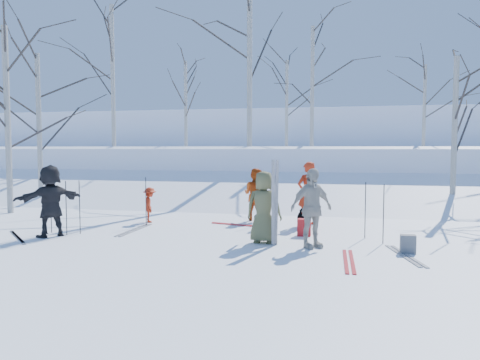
% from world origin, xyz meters
% --- Properties ---
extents(ground, '(120.00, 120.00, 0.00)m').
position_xyz_m(ground, '(0.00, 0.00, 0.00)').
color(ground, white).
rests_on(ground, ground).
extents(snow_ramp, '(70.00, 9.49, 4.12)m').
position_xyz_m(snow_ramp, '(0.00, 7.00, 0.15)').
color(snow_ramp, white).
rests_on(snow_ramp, ground).
extents(snow_plateau, '(70.00, 18.00, 2.20)m').
position_xyz_m(snow_plateau, '(0.00, 17.00, 1.00)').
color(snow_plateau, white).
rests_on(snow_plateau, ground).
extents(far_hill, '(90.00, 30.00, 6.00)m').
position_xyz_m(far_hill, '(0.00, 38.00, 2.00)').
color(far_hill, white).
rests_on(far_hill, ground).
extents(skier_olive_center, '(0.83, 0.56, 1.64)m').
position_xyz_m(skier_olive_center, '(0.93, -0.22, 0.82)').
color(skier_olive_center, brown).
rests_on(skier_olive_center, ground).
extents(skier_red_north, '(0.77, 0.71, 1.77)m').
position_xyz_m(skier_red_north, '(1.72, 2.51, 0.88)').
color(skier_red_north, '#AF2810').
rests_on(skier_red_north, ground).
extents(skier_redor_behind, '(0.91, 0.81, 1.55)m').
position_xyz_m(skier_redor_behind, '(0.14, 2.97, 0.77)').
color(skier_redor_behind, '#B43F0D').
rests_on(skier_redor_behind, ground).
extents(skier_red_seated, '(0.61, 0.75, 1.02)m').
position_xyz_m(skier_red_seated, '(-2.77, 1.95, 0.51)').
color(skier_red_seated, '#AF2810').
rests_on(skier_red_seated, ground).
extents(skier_cream_east, '(1.05, 0.95, 1.72)m').
position_xyz_m(skier_cream_east, '(2.01, -0.50, 0.86)').
color(skier_cream_east, beige).
rests_on(skier_cream_east, ground).
extents(skier_grey_west, '(1.35, 1.63, 1.75)m').
position_xyz_m(skier_grey_west, '(-4.24, -0.58, 0.87)').
color(skier_grey_west, black).
rests_on(skier_grey_west, ground).
extents(dog, '(0.44, 0.67, 0.52)m').
position_xyz_m(dog, '(1.62, 1.98, 0.26)').
color(dog, black).
rests_on(dog, ground).
extents(upright_ski_left, '(0.08, 0.16, 1.90)m').
position_xyz_m(upright_ski_left, '(1.19, -0.52, 0.95)').
color(upright_ski_left, silver).
rests_on(upright_ski_left, ground).
extents(upright_ski_right, '(0.13, 0.23, 1.89)m').
position_xyz_m(upright_ski_right, '(1.25, -0.46, 0.95)').
color(upright_ski_right, silver).
rests_on(upright_ski_right, ground).
extents(ski_pair_a, '(0.29, 1.91, 0.02)m').
position_xyz_m(ski_pair_a, '(2.80, -1.58, 0.01)').
color(ski_pair_a, '#B3191C').
rests_on(ski_pair_a, ground).
extents(ski_pair_b, '(1.04, 1.99, 0.02)m').
position_xyz_m(ski_pair_b, '(3.90, -0.88, 0.01)').
color(ski_pair_b, silver).
rests_on(ski_pair_b, ground).
extents(ski_pair_c, '(0.20, 1.90, 0.02)m').
position_xyz_m(ski_pair_c, '(-2.65, 0.65, 0.01)').
color(ski_pair_c, silver).
rests_on(ski_pair_c, ground).
extents(ski_pair_d, '(1.06, 1.99, 0.02)m').
position_xyz_m(ski_pair_d, '(-0.05, 1.99, 0.01)').
color(ski_pair_d, '#B3191C').
rests_on(ski_pair_d, ground).
extents(ski_pair_e, '(2.10, 2.10, 0.02)m').
position_xyz_m(ski_pair_e, '(-4.97, -0.86, 0.01)').
color(ski_pair_e, silver).
rests_on(ski_pair_e, ground).
extents(ski_pole_a, '(0.02, 0.02, 1.34)m').
position_xyz_m(ski_pole_a, '(-3.99, -0.32, 0.67)').
color(ski_pole_a, black).
rests_on(ski_pole_a, ground).
extents(ski_pole_b, '(0.02, 0.02, 1.34)m').
position_xyz_m(ski_pole_b, '(-4.56, -0.10, 0.67)').
color(ski_pole_b, black).
rests_on(ski_pole_b, ground).
extents(ski_pole_c, '(0.02, 0.02, 1.34)m').
position_xyz_m(ski_pole_c, '(-3.76, -0.09, 0.67)').
color(ski_pole_c, black).
rests_on(ski_pole_c, ground).
extents(ski_pole_d, '(0.02, 0.02, 1.34)m').
position_xyz_m(ski_pole_d, '(-2.64, 1.41, 0.67)').
color(ski_pole_d, black).
rests_on(ski_pole_d, ground).
extents(ski_pole_e, '(0.02, 0.02, 1.34)m').
position_xyz_m(ski_pole_e, '(3.56, 0.26, 0.67)').
color(ski_pole_e, black).
rests_on(ski_pole_e, ground).
extents(ski_pole_f, '(0.02, 0.02, 1.34)m').
position_xyz_m(ski_pole_f, '(0.77, 2.77, 0.67)').
color(ski_pole_f, black).
rests_on(ski_pole_f, ground).
extents(ski_pole_g, '(0.02, 0.02, 1.34)m').
position_xyz_m(ski_pole_g, '(3.19, 0.83, 0.67)').
color(ski_pole_g, black).
rests_on(ski_pole_g, ground).
extents(ski_pole_h, '(0.02, 0.02, 1.34)m').
position_xyz_m(ski_pole_h, '(0.41, 2.28, 0.67)').
color(ski_pole_h, black).
rests_on(ski_pole_h, ground).
extents(backpack_red, '(0.32, 0.22, 0.42)m').
position_xyz_m(backpack_red, '(1.76, 0.82, 0.21)').
color(backpack_red, '#A7191D').
rests_on(backpack_red, ground).
extents(backpack_grey, '(0.30, 0.20, 0.38)m').
position_xyz_m(backpack_grey, '(3.98, -0.61, 0.19)').
color(backpack_grey, '#595C60').
rests_on(backpack_grey, ground).
extents(backpack_dark, '(0.34, 0.24, 0.40)m').
position_xyz_m(backpack_dark, '(0.61, 1.30, 0.20)').
color(backpack_dark, black).
rests_on(backpack_dark, ground).
extents(birch_plateau_a, '(3.78, 3.78, 4.54)m').
position_xyz_m(birch_plateau_a, '(-5.61, 13.45, 4.47)').
color(birch_plateau_a, silver).
rests_on(birch_plateau_a, snow_plateau).
extents(birch_plateau_b, '(3.31, 3.31, 3.87)m').
position_xyz_m(birch_plateau_b, '(6.41, 13.21, 4.14)').
color(birch_plateau_b, silver).
rests_on(birch_plateau_b, snow_plateau).
extents(birch_plateau_e, '(5.59, 5.59, 7.13)m').
position_xyz_m(birch_plateau_e, '(-8.81, 11.47, 5.76)').
color(birch_plateau_e, silver).
rests_on(birch_plateau_e, snow_plateau).
extents(birch_plateau_f, '(3.97, 3.97, 4.81)m').
position_xyz_m(birch_plateau_f, '(-0.46, 15.75, 4.60)').
color(birch_plateau_f, silver).
rests_on(birch_plateau_f, snow_plateau).
extents(birch_plateau_g, '(6.10, 6.10, 7.86)m').
position_xyz_m(birch_plateau_g, '(-1.29, 9.25, 6.13)').
color(birch_plateau_g, silver).
rests_on(birch_plateau_g, snow_plateau).
extents(birch_plateau_h, '(4.66, 4.66, 5.80)m').
position_xyz_m(birch_plateau_h, '(1.15, 12.61, 5.10)').
color(birch_plateau_h, silver).
rests_on(birch_plateau_h, snow_plateau).
extents(birch_edge_a, '(4.86, 4.86, 6.09)m').
position_xyz_m(birch_edge_a, '(-8.07, 2.80, 3.05)').
color(birch_edge_a, silver).
rests_on(birch_edge_a, ground).
extents(birch_edge_d, '(4.57, 4.57, 5.67)m').
position_xyz_m(birch_edge_d, '(-8.55, 5.10, 2.83)').
color(birch_edge_d, silver).
rests_on(birch_edge_d, ground).
extents(birch_edge_e, '(4.21, 4.21, 5.16)m').
position_xyz_m(birch_edge_e, '(6.26, 6.15, 2.58)').
color(birch_edge_e, silver).
rests_on(birch_edge_e, ground).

